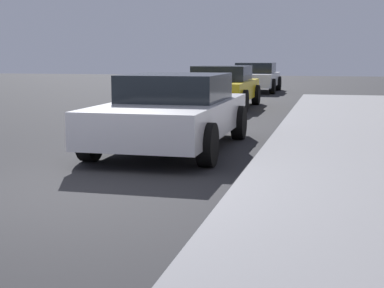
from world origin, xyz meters
The scene contains 4 objects.
ground_plane centered at (0.00, 0.00, 0.00)m, with size 80.00×80.00×0.00m, color #232326.
car_silver centered at (0.43, 3.64, 0.65)m, with size 2.04×4.41×1.27m.
car_yellow centered at (-0.27, 11.52, 0.65)m, with size 2.03×4.15×1.27m.
car_white centered at (-0.27, 19.41, 0.65)m, with size 2.01×4.10×1.27m.
Camera 1 is at (3.05, -5.74, 1.59)m, focal length 53.48 mm.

